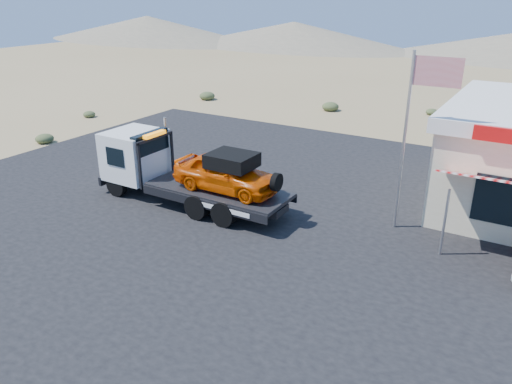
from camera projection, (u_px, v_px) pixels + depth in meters
ground at (210, 247)px, 16.15m from camera, size 120.00×120.00×0.00m
asphalt_lot at (306, 226)px, 17.58m from camera, size 32.00×24.00×0.02m
tow_truck at (187, 169)px, 18.91m from camera, size 7.78×2.31×2.60m
flagpole at (414, 123)px, 15.95m from camera, size 1.55×0.10×6.00m
desert_scrub at (107, 130)px, 28.36m from camera, size 26.77×32.71×0.62m
distant_hills at (401, 38)px, 63.86m from camera, size 126.00×48.00×4.20m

